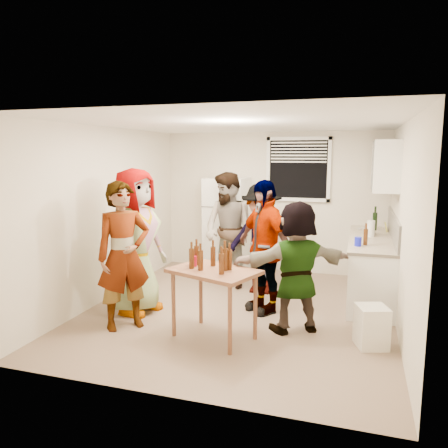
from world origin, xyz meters
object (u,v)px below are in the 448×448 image
(beer_bottle_counter, at_px, (365,245))
(guest_stripe, at_px, (126,327))
(guest_grey, at_px, (138,311))
(refrigerator, at_px, (227,225))
(kettle, at_px, (368,234))
(beer_bottle_table, at_px, (225,270))
(blue_cup, at_px, (358,246))
(wine_bottle, at_px, (374,230))
(guest_back_left, at_px, (229,286))
(guest_back_right, at_px, (260,292))
(guest_orange, at_px, (295,330))
(red_cup, at_px, (193,266))
(trash_bin, at_px, (372,325))
(serving_table, at_px, (214,337))
(guest_black, at_px, (263,310))

(beer_bottle_counter, distance_m, guest_stripe, 3.31)
(guest_grey, bearing_deg, refrigerator, 0.56)
(kettle, bearing_deg, beer_bottle_table, -128.61)
(refrigerator, relative_size, blue_cup, 13.92)
(wine_bottle, bearing_deg, guest_back_left, -159.59)
(blue_cup, bearing_deg, guest_stripe, -151.98)
(beer_bottle_counter, height_order, guest_back_left, beer_bottle_counter)
(guest_grey, relative_size, guest_back_right, 1.15)
(guest_back_right, relative_size, guest_orange, 1.06)
(guest_stripe, bearing_deg, beer_bottle_counter, -17.68)
(guest_stripe, distance_m, guest_orange, 2.07)
(guest_grey, bearing_deg, guest_orange, -76.14)
(refrigerator, bearing_deg, red_cup, -81.30)
(wine_bottle, xyz_separation_m, trash_bin, (-0.06, -2.50, -0.65))
(guest_grey, distance_m, guest_stripe, 0.55)
(red_cup, height_order, guest_orange, red_cup)
(guest_back_right, bearing_deg, blue_cup, -12.91)
(serving_table, height_order, red_cup, red_cup)
(guest_back_right, bearing_deg, guest_back_left, 168.24)
(serving_table, height_order, guest_grey, serving_table)
(kettle, xyz_separation_m, wine_bottle, (0.10, 0.42, 0.00))
(trash_bin, bearing_deg, guest_back_right, 136.27)
(wine_bottle, distance_m, red_cup, 3.41)
(wine_bottle, height_order, guest_black, wine_bottle)
(beer_bottle_table, bearing_deg, serving_table, -178.89)
(kettle, xyz_separation_m, guest_orange, (-0.83, -1.87, -0.90))
(trash_bin, height_order, guest_grey, trash_bin)
(guest_stripe, xyz_separation_m, guest_back_right, (1.28, 1.84, 0.00))
(blue_cup, height_order, guest_orange, blue_cup)
(trash_bin, xyz_separation_m, guest_back_left, (-2.15, 1.67, -0.25))
(wine_bottle, relative_size, blue_cup, 2.34)
(guest_grey, bearing_deg, guest_back_left, -16.16)
(refrigerator, height_order, kettle, refrigerator)
(guest_black, bearing_deg, beer_bottle_table, -61.00)
(trash_bin, height_order, serving_table, trash_bin)
(guest_grey, distance_m, guest_back_right, 1.92)
(blue_cup, height_order, red_cup, blue_cup)
(trash_bin, relative_size, guest_black, 0.26)
(blue_cup, xyz_separation_m, serving_table, (-1.55, -1.41, -0.90))
(red_cup, bearing_deg, wine_bottle, 52.42)
(beer_bottle_table, bearing_deg, beer_bottle_counter, 44.84)
(trash_bin, xyz_separation_m, guest_back_right, (-1.60, 1.53, -0.25))
(blue_cup, xyz_separation_m, beer_bottle_table, (-1.42, -1.41, -0.09))
(trash_bin, height_order, guest_back_left, trash_bin)
(guest_black, bearing_deg, guest_grey, -120.65)
(guest_black, bearing_deg, guest_back_right, 146.73)
(serving_table, bearing_deg, wine_bottle, 57.13)
(refrigerator, distance_m, beer_bottle_table, 2.93)
(blue_cup, relative_size, guest_stripe, 0.07)
(refrigerator, bearing_deg, guest_back_right, -49.76)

